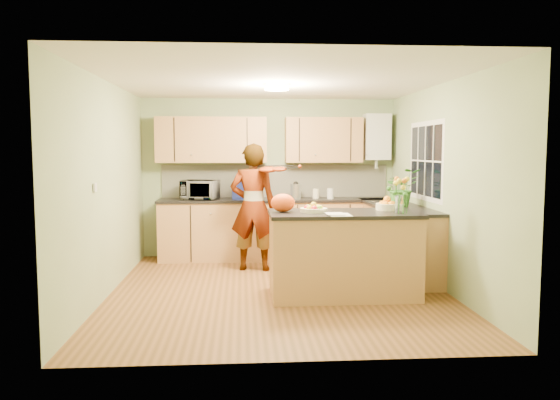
{
  "coord_description": "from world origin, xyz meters",
  "views": [
    {
      "loc": [
        -0.43,
        -6.47,
        1.7
      ],
      "look_at": [
        0.05,
        0.5,
        1.05
      ],
      "focal_mm": 35.0,
      "sensor_mm": 36.0,
      "label": 1
    }
  ],
  "objects": [
    {
      "name": "orange_bowl",
      "position": [
        1.29,
        -0.14,
        1.05
      ],
      "size": [
        0.27,
        0.27,
        0.16
      ],
      "color": "beige",
      "rests_on": "peninsula_island"
    },
    {
      "name": "blue_box",
      "position": [
        -0.4,
        1.93,
        1.07
      ],
      "size": [
        0.37,
        0.32,
        0.26
      ],
      "primitive_type": "cube",
      "rotation": [
        0.0,
        0.0,
        -0.29
      ],
      "color": "navy",
      "rests_on": "back_counter"
    },
    {
      "name": "orange_bag",
      "position": [
        0.04,
        -0.24,
        1.09
      ],
      "size": [
        0.31,
        0.27,
        0.21
      ],
      "primitive_type": "ellipsoid",
      "rotation": [
        0.0,
        0.0,
        -0.12
      ],
      "color": "#FA4F14",
      "rests_on": "peninsula_island"
    },
    {
      "name": "flower_vase",
      "position": [
        1.34,
        -0.47,
        1.28
      ],
      "size": [
        0.24,
        0.24,
        0.44
      ],
      "rotation": [
        0.0,
        0.0,
        0.04
      ],
      "color": "silver",
      "rests_on": "peninsula_island"
    },
    {
      "name": "microwave",
      "position": [
        -1.08,
        1.91,
        1.09
      ],
      "size": [
        0.61,
        0.48,
        0.29
      ],
      "primitive_type": "imported",
      "rotation": [
        0.0,
        0.0,
        -0.26
      ],
      "color": "silver",
      "rests_on": "back_counter"
    },
    {
      "name": "boiler",
      "position": [
        1.7,
        2.09,
        1.9
      ],
      "size": [
        0.4,
        0.3,
        0.86
      ],
      "color": "silver",
      "rests_on": "wall_back"
    },
    {
      "name": "right_counter",
      "position": [
        1.7,
        0.85,
        0.47
      ],
      "size": [
        0.62,
        2.24,
        0.94
      ],
      "color": "#A37441",
      "rests_on": "floor"
    },
    {
      "name": "ceiling_lamp",
      "position": [
        0.0,
        0.3,
        2.46
      ],
      "size": [
        0.3,
        0.3,
        0.07
      ],
      "color": "#FFEABF",
      "rests_on": "ceiling"
    },
    {
      "name": "papers",
      "position": [
        0.64,
        -0.59,
        0.99
      ],
      "size": [
        0.23,
        0.32,
        0.01
      ],
      "primitive_type": "cube",
      "color": "silver",
      "rests_on": "peninsula_island"
    },
    {
      "name": "light_switch",
      "position": [
        -1.99,
        -0.6,
        1.3
      ],
      "size": [
        0.02,
        0.09,
        0.09
      ],
      "primitive_type": "cube",
      "color": "silver",
      "rests_on": "wall_left"
    },
    {
      "name": "window_right",
      "position": [
        1.99,
        0.6,
        1.55
      ],
      "size": [
        0.01,
        1.3,
        1.05
      ],
      "color": "silver",
      "rests_on": "wall_right"
    },
    {
      "name": "violinist",
      "position": [
        -0.28,
        1.15,
        0.89
      ],
      "size": [
        0.71,
        0.53,
        1.79
      ],
      "primitive_type": "imported",
      "rotation": [
        0.0,
        0.0,
        2.98
      ],
      "color": "tan",
      "rests_on": "floor"
    },
    {
      "name": "wall_front",
      "position": [
        0.0,
        -2.25,
        1.25
      ],
      "size": [
        4.0,
        0.02,
        2.5
      ],
      "primitive_type": "cube",
      "color": "gray",
      "rests_on": "floor"
    },
    {
      "name": "floor",
      "position": [
        0.0,
        0.0,
        0.0
      ],
      "size": [
        4.5,
        4.5,
        0.0
      ],
      "primitive_type": "plane",
      "color": "brown",
      "rests_on": "ground"
    },
    {
      "name": "splashback",
      "position": [
        0.1,
        2.23,
        1.2
      ],
      "size": [
        3.6,
        0.02,
        0.52
      ],
      "primitive_type": "cube",
      "color": "beige",
      "rests_on": "back_counter"
    },
    {
      "name": "upper_cabinets",
      "position": [
        -0.18,
        2.08,
        1.85
      ],
      "size": [
        3.2,
        0.34,
        0.7
      ],
      "color": "#A37441",
      "rests_on": "wall_back"
    },
    {
      "name": "wall_right",
      "position": [
        2.0,
        0.0,
        1.25
      ],
      "size": [
        0.02,
        4.5,
        2.5
      ],
      "primitive_type": "cube",
      "color": "gray",
      "rests_on": "floor"
    },
    {
      "name": "potted_plant",
      "position": [
        1.7,
        0.68,
        1.2
      ],
      "size": [
        0.53,
        0.48,
        0.51
      ],
      "primitive_type": "imported",
      "rotation": [
        0.0,
        0.0,
        0.2
      ],
      "color": "#377A28",
      "rests_on": "right_counter"
    },
    {
      "name": "peninsula_island",
      "position": [
        0.74,
        -0.29,
        0.49
      ],
      "size": [
        1.72,
        0.88,
        0.98
      ],
      "color": "#A37441",
      "rests_on": "floor"
    },
    {
      "name": "jar_white",
      "position": [
        0.94,
        1.89,
        1.02
      ],
      "size": [
        0.11,
        0.11,
        0.16
      ],
      "primitive_type": "cylinder",
      "rotation": [
        0.0,
        0.0,
        0.1
      ],
      "color": "silver",
      "rests_on": "back_counter"
    },
    {
      "name": "violin",
      "position": [
        -0.08,
        0.93,
        1.43
      ],
      "size": [
        0.71,
        0.62,
        0.18
      ],
      "primitive_type": null,
      "rotation": [
        0.17,
        0.0,
        -0.61
      ],
      "color": "#4D1504",
      "rests_on": "violinist"
    },
    {
      "name": "back_counter",
      "position": [
        0.1,
        1.95,
        0.47
      ],
      "size": [
        3.64,
        0.62,
        0.94
      ],
      "color": "#A37441",
      "rests_on": "floor"
    },
    {
      "name": "fruit_dish",
      "position": [
        0.39,
        -0.29,
        1.03
      ],
      "size": [
        0.31,
        0.31,
        0.11
      ],
      "color": "beige",
      "rests_on": "peninsula_island"
    },
    {
      "name": "kettle",
      "position": [
        0.4,
        1.95,
        1.07
      ],
      "size": [
        0.17,
        0.17,
        0.31
      ],
      "rotation": [
        0.0,
        0.0,
        -0.12
      ],
      "color": "silver",
      "rests_on": "back_counter"
    },
    {
      "name": "ceiling",
      "position": [
        0.0,
        0.0,
        2.5
      ],
      "size": [
        4.0,
        4.5,
        0.02
      ],
      "primitive_type": "cube",
      "color": "silver",
      "rests_on": "wall_back"
    },
    {
      "name": "wall_left",
      "position": [
        -2.0,
        0.0,
        1.25
      ],
      "size": [
        0.02,
        4.5,
        2.5
      ],
      "primitive_type": "cube",
      "color": "gray",
      "rests_on": "floor"
    },
    {
      "name": "wall_back",
      "position": [
        0.0,
        2.25,
        1.25
      ],
      "size": [
        4.0,
        0.02,
        2.5
      ],
      "primitive_type": "cube",
      "color": "gray",
      "rests_on": "floor"
    },
    {
      "name": "jar_cream",
      "position": [
        0.72,
        1.96,
        1.02
      ],
      "size": [
        0.1,
        0.1,
        0.15
      ],
      "primitive_type": "cylinder",
      "rotation": [
        0.0,
        0.0,
        -0.08
      ],
      "color": "beige",
      "rests_on": "back_counter"
    }
  ]
}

